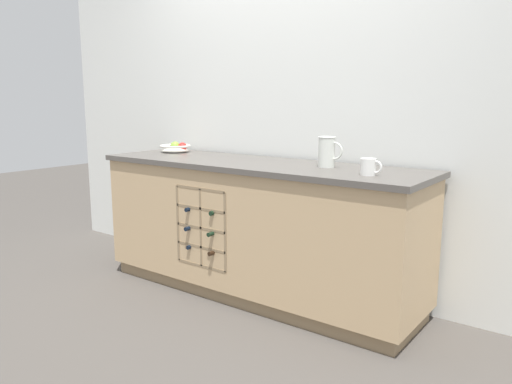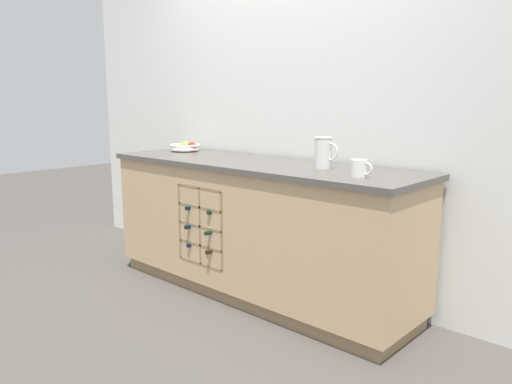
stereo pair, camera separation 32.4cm
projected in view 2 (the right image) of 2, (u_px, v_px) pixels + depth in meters
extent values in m
plane|color=#4C4742|center=(256.00, 293.00, 3.37)|extent=(14.00, 14.00, 0.00)
cube|color=silver|center=(293.00, 101.00, 3.41)|extent=(4.61, 0.06, 2.55)
cube|color=#8B7354|center=(256.00, 287.00, 3.36)|extent=(2.15, 0.54, 0.09)
cube|color=tan|center=(256.00, 225.00, 3.28)|extent=(2.21, 0.60, 0.77)
cube|color=#514C47|center=(256.00, 165.00, 3.21)|extent=(2.25, 0.64, 0.03)
cube|color=#8B7354|center=(211.00, 224.00, 3.28)|extent=(0.41, 0.01, 0.51)
cube|color=#8B7354|center=(185.00, 220.00, 3.38)|extent=(0.02, 0.10, 0.51)
cube|color=#8B7354|center=(227.00, 231.00, 3.11)|extent=(0.02, 0.10, 0.51)
cube|color=#8B7354|center=(206.00, 262.00, 3.29)|extent=(0.41, 0.10, 0.02)
cube|color=#8B7354|center=(206.00, 244.00, 3.27)|extent=(0.41, 0.10, 0.02)
cube|color=#8B7354|center=(205.00, 225.00, 3.24)|extent=(0.41, 0.10, 0.02)
cube|color=#8B7354|center=(205.00, 206.00, 3.22)|extent=(0.41, 0.10, 0.02)
cube|color=#8B7354|center=(205.00, 187.00, 3.20)|extent=(0.41, 0.10, 0.02)
cube|color=#8B7354|center=(205.00, 225.00, 3.24)|extent=(0.02, 0.10, 0.51)
cylinder|color=black|center=(209.00, 240.00, 3.43)|extent=(0.07, 0.20, 0.07)
cylinder|color=black|center=(193.00, 244.00, 3.32)|extent=(0.03, 0.09, 0.03)
cylinder|color=black|center=(227.00, 247.00, 3.27)|extent=(0.07, 0.19, 0.07)
cylinder|color=black|center=(211.00, 251.00, 3.17)|extent=(0.03, 0.08, 0.03)
cylinder|color=black|center=(206.00, 223.00, 3.38)|extent=(0.07, 0.19, 0.07)
cylinder|color=black|center=(190.00, 226.00, 3.28)|extent=(0.03, 0.08, 0.03)
cylinder|color=black|center=(226.00, 228.00, 3.24)|extent=(0.07, 0.19, 0.07)
cylinder|color=black|center=(210.00, 232.00, 3.14)|extent=(0.03, 0.08, 0.03)
cylinder|color=black|center=(208.00, 204.00, 3.38)|extent=(0.07, 0.21, 0.07)
cylinder|color=black|center=(191.00, 207.00, 3.27)|extent=(0.03, 0.09, 0.03)
cylinder|color=black|center=(228.00, 208.00, 3.23)|extent=(0.08, 0.18, 0.08)
cylinder|color=black|center=(213.00, 212.00, 3.13)|extent=(0.03, 0.08, 0.03)
cylinder|color=silver|center=(185.00, 151.00, 3.88)|extent=(0.11, 0.11, 0.01)
cone|color=silver|center=(185.00, 147.00, 3.88)|extent=(0.22, 0.22, 0.05)
torus|color=silver|center=(185.00, 145.00, 3.88)|extent=(0.23, 0.23, 0.02)
sphere|color=#7FA838|center=(185.00, 146.00, 3.89)|extent=(0.07, 0.07, 0.07)
sphere|color=red|center=(192.00, 146.00, 3.87)|extent=(0.07, 0.07, 0.07)
cylinder|color=silver|center=(323.00, 153.00, 2.91)|extent=(0.10, 0.10, 0.18)
torus|color=silver|center=(323.00, 138.00, 2.90)|extent=(0.10, 0.10, 0.01)
torus|color=silver|center=(331.00, 152.00, 2.87)|extent=(0.11, 0.01, 0.11)
cylinder|color=white|center=(359.00, 168.00, 2.59)|extent=(0.08, 0.08, 0.09)
torus|color=white|center=(366.00, 169.00, 2.56)|extent=(0.07, 0.01, 0.07)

